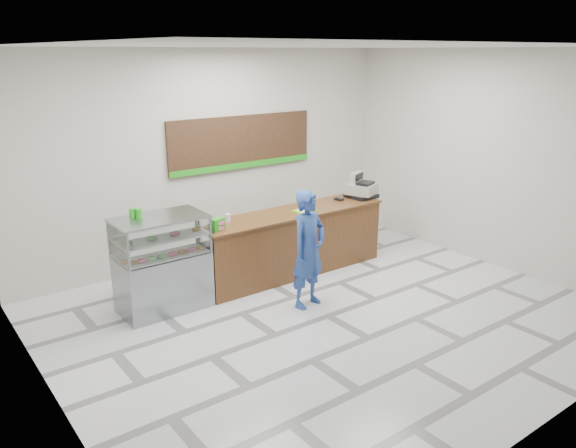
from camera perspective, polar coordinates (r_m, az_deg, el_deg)
floor at (r=7.74m, az=4.11°, el=-9.30°), size 7.00×7.00×0.00m
back_wall at (r=9.55m, az=-7.58°, el=6.80°), size 7.00×0.00×7.00m
ceiling at (r=6.93m, az=4.75°, el=17.58°), size 7.00×7.00×0.00m
sales_counter at (r=8.97m, az=0.38°, el=-1.87°), size 3.26×0.76×1.03m
display_case at (r=7.86m, az=-12.66°, el=-3.90°), size 1.22×0.72×1.33m
menu_board at (r=9.76m, az=-4.66°, el=8.21°), size 2.80×0.06×0.90m
cash_register at (r=9.73m, az=7.43°, el=3.61°), size 0.58×0.59×0.42m
card_terminal at (r=9.51m, az=5.17°, el=2.51°), size 0.11×0.17×0.04m
serving_tray at (r=8.84m, az=1.71°, el=1.39°), size 0.36×0.28×0.02m
napkin_box at (r=8.11m, az=-8.54°, el=0.05°), size 0.13×0.13×0.11m
straw_cup at (r=8.32m, az=-6.12°, el=0.62°), size 0.08×0.08×0.12m
promo_box at (r=7.93m, az=-7.24°, el=-0.04°), size 0.22×0.17×0.17m
donut_decal at (r=8.91m, az=1.61°, el=1.46°), size 0.18×0.18×0.00m
green_cup_left at (r=7.68m, az=-15.53°, el=1.06°), size 0.08×0.08×0.13m
green_cup_right at (r=7.65m, az=-14.91°, el=1.04°), size 0.08×0.08×0.13m
customer at (r=7.74m, az=2.10°, el=-2.58°), size 0.67×0.51×1.66m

